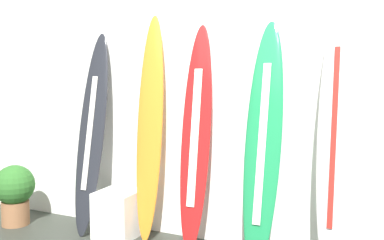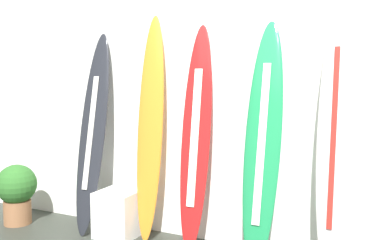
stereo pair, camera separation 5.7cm
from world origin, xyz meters
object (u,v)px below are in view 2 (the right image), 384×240
Objects in this scene: potted_plant at (17,190)px; display_block_center at (119,213)px; surfboard_crimson at (196,137)px; surfboard_emerald at (263,143)px; surfboard_sunset at (150,129)px; surfboard_ivory at (334,138)px; surfboard_charcoal at (93,134)px.

display_block_center is at bearing 8.88° from potted_plant.
surfboard_crimson reaches higher than display_block_center.
surfboard_crimson is at bearing 174.63° from surfboard_emerald.
surfboard_sunset is at bearing 10.24° from potted_plant.
surfboard_sunset is at bearing -179.80° from surfboard_ivory.
potted_plant is at bearing -167.14° from surfboard_charcoal.
surfboard_crimson is 1.00× the size of surfboard_emerald.
surfboard_crimson is 4.54× the size of display_block_center.
display_block_center is (-1.95, -0.09, -0.84)m from surfboard_ivory.
surfboard_ivory is at bearing 8.66° from surfboard_emerald.
surfboard_charcoal is 4.48× the size of display_block_center.
surfboard_sunset is at bearing 6.55° from surfboard_charcoal.
surfboard_crimson is 2.07m from potted_plant.
surfboard_ivory reaches higher than display_block_center.
surfboard_charcoal is 0.82m from display_block_center.
surfboard_charcoal is 1.07m from potted_plant.
surfboard_charcoal is at bearing 177.59° from display_block_center.
surfboard_emerald reaches higher than potted_plant.
surfboard_charcoal is at bearing 12.86° from potted_plant.
surfboard_sunset reaches higher than surfboard_crimson.
surfboard_ivory is (0.54, 0.08, 0.07)m from surfboard_emerald.
surfboard_charcoal is 0.99× the size of surfboard_emerald.
surfboard_charcoal is 3.15× the size of potted_plant.
surfboard_charcoal is 0.63m from surfboard_sunset.
surfboard_crimson is at bearing 7.26° from potted_plant.
surfboard_crimson is 0.94× the size of surfboard_ivory.
surfboard_ivory is 3.40× the size of potted_plant.
surfboard_charcoal is at bearing -173.45° from surfboard_sunset.
surfboard_ivory reaches higher than surfboard_emerald.
surfboard_ivory is at bearing 1.95° from surfboard_charcoal.
surfboard_sunset is 1.11m from surfboard_emerald.
surfboard_crimson is 1.16m from surfboard_ivory.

